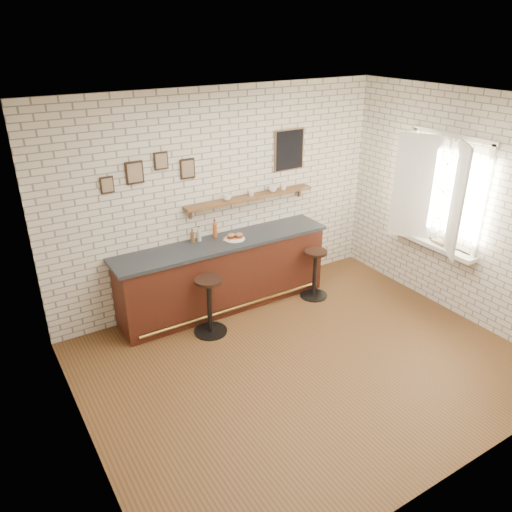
# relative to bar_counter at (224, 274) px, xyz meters

# --- Properties ---
(ground) EXTENTS (5.00, 5.00, 0.00)m
(ground) POSITION_rel_bar_counter_xyz_m (0.16, -1.70, -0.51)
(ground) COLOR brown
(ground) RESTS_ON ground
(bar_counter) EXTENTS (3.10, 0.65, 1.01)m
(bar_counter) POSITION_rel_bar_counter_xyz_m (0.00, 0.00, 0.00)
(bar_counter) COLOR #481D13
(bar_counter) RESTS_ON ground
(sandwich_plate) EXTENTS (0.28, 0.28, 0.01)m
(sandwich_plate) POSITION_rel_bar_counter_xyz_m (0.16, -0.02, 0.51)
(sandwich_plate) COLOR white
(sandwich_plate) RESTS_ON bar_counter
(ciabatta_sandwich) EXTENTS (0.22, 0.14, 0.07)m
(ciabatta_sandwich) POSITION_rel_bar_counter_xyz_m (0.17, -0.02, 0.55)
(ciabatta_sandwich) COLOR #B67A4A
(ciabatta_sandwich) RESTS_ON sandwich_plate
(potato_chips) EXTENTS (0.27, 0.18, 0.00)m
(potato_chips) POSITION_rel_bar_counter_xyz_m (0.15, -0.02, 0.52)
(potato_chips) COLOR #EEAD54
(potato_chips) RESTS_ON sandwich_plate
(bitters_bottle_brown) EXTENTS (0.06, 0.06, 0.19)m
(bitters_bottle_brown) POSITION_rel_bar_counter_xyz_m (-0.37, 0.18, 0.58)
(bitters_bottle_brown) COLOR brown
(bitters_bottle_brown) RESTS_ON bar_counter
(bitters_bottle_white) EXTENTS (0.05, 0.05, 0.21)m
(bitters_bottle_white) POSITION_rel_bar_counter_xyz_m (-0.27, 0.18, 0.59)
(bitters_bottle_white) COLOR beige
(bitters_bottle_white) RESTS_ON bar_counter
(bitters_bottle_amber) EXTENTS (0.06, 0.06, 0.26)m
(bitters_bottle_amber) POSITION_rel_bar_counter_xyz_m (-0.03, 0.18, 0.61)
(bitters_bottle_amber) COLOR #AE4F1C
(bitters_bottle_amber) RESTS_ON bar_counter
(condiment_bottle_yellow) EXTENTS (0.05, 0.05, 0.17)m
(condiment_bottle_yellow) POSITION_rel_bar_counter_xyz_m (-0.03, 0.18, 0.58)
(condiment_bottle_yellow) COLOR gold
(condiment_bottle_yellow) RESTS_ON bar_counter
(bar_stool_left) EXTENTS (0.44, 0.44, 0.79)m
(bar_stool_left) POSITION_rel_bar_counter_xyz_m (-0.49, -0.50, -0.08)
(bar_stool_left) COLOR black
(bar_stool_left) RESTS_ON ground
(bar_stool_right) EXTENTS (0.41, 0.41, 0.74)m
(bar_stool_right) POSITION_rel_bar_counter_xyz_m (1.26, -0.45, -0.11)
(bar_stool_right) COLOR black
(bar_stool_right) RESTS_ON ground
(wall_shelf) EXTENTS (2.00, 0.18, 0.18)m
(wall_shelf) POSITION_rel_bar_counter_xyz_m (0.56, 0.20, 0.97)
(wall_shelf) COLOR brown
(wall_shelf) RESTS_ON ground
(shelf_cup_a) EXTENTS (0.16, 0.16, 0.09)m
(shelf_cup_a) POSITION_rel_bar_counter_xyz_m (0.19, 0.20, 1.04)
(shelf_cup_a) COLOR white
(shelf_cup_a) RESTS_ON wall_shelf
(shelf_cup_b) EXTENTS (0.12, 0.12, 0.10)m
(shelf_cup_b) POSITION_rel_bar_counter_xyz_m (0.57, 0.20, 1.04)
(shelf_cup_b) COLOR white
(shelf_cup_b) RESTS_ON wall_shelf
(shelf_cup_c) EXTENTS (0.13, 0.13, 0.10)m
(shelf_cup_c) POSITION_rel_bar_counter_xyz_m (0.93, 0.20, 1.04)
(shelf_cup_c) COLOR white
(shelf_cup_c) RESTS_ON wall_shelf
(shelf_cup_d) EXTENTS (0.13, 0.13, 0.09)m
(shelf_cup_d) POSITION_rel_bar_counter_xyz_m (1.12, 0.20, 1.04)
(shelf_cup_d) COLOR white
(shelf_cup_d) RESTS_ON wall_shelf
(back_wall_decor) EXTENTS (2.96, 0.02, 0.56)m
(back_wall_decor) POSITION_rel_bar_counter_xyz_m (0.39, 0.28, 1.54)
(back_wall_decor) COLOR black
(back_wall_decor) RESTS_ON ground
(window_sill) EXTENTS (0.20, 1.35, 0.06)m
(window_sill) POSITION_rel_bar_counter_xyz_m (2.56, -1.40, 0.39)
(window_sill) COLOR white
(window_sill) RESTS_ON ground
(casement_window) EXTENTS (0.40, 1.30, 1.56)m
(casement_window) POSITION_rel_bar_counter_xyz_m (2.52, -1.40, 1.14)
(casement_window) COLOR white
(casement_window) RESTS_ON ground
(book_lower) EXTENTS (0.21, 0.26, 0.02)m
(book_lower) POSITION_rel_bar_counter_xyz_m (2.54, -1.47, 0.43)
(book_lower) COLOR tan
(book_lower) RESTS_ON window_sill
(book_upper) EXTENTS (0.17, 0.22, 0.02)m
(book_upper) POSITION_rel_bar_counter_xyz_m (2.54, -1.49, 0.45)
(book_upper) COLOR tan
(book_upper) RESTS_ON book_lower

